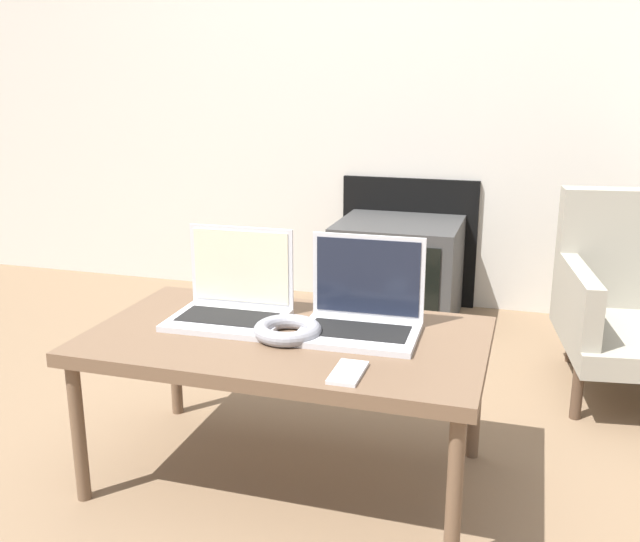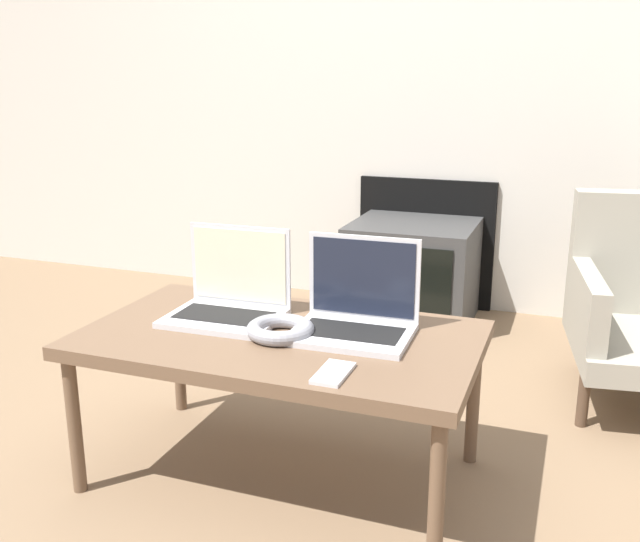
{
  "view_description": "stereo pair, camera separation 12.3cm",
  "coord_description": "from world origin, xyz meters",
  "px_view_note": "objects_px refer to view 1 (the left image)",
  "views": [
    {
      "loc": [
        0.59,
        -1.48,
        1.07
      ],
      "look_at": [
        0.0,
        0.47,
        0.51
      ],
      "focal_mm": 40.0,
      "sensor_mm": 36.0,
      "label": 1
    },
    {
      "loc": [
        0.71,
        -1.44,
        1.07
      ],
      "look_at": [
        0.0,
        0.47,
        0.51
      ],
      "focal_mm": 40.0,
      "sensor_mm": 36.0,
      "label": 2
    }
  ],
  "objects_px": {
    "laptop_left": "(233,299)",
    "phone": "(348,373)",
    "headphones": "(288,330)",
    "tv": "(398,271)",
    "laptop_right": "(362,311)"
  },
  "relations": [
    {
      "from": "laptop_right",
      "to": "headphones",
      "type": "distance_m",
      "value": 0.2
    },
    {
      "from": "laptop_left",
      "to": "headphones",
      "type": "distance_m",
      "value": 0.22
    },
    {
      "from": "laptop_right",
      "to": "tv",
      "type": "xyz_separation_m",
      "value": [
        -0.15,
        1.31,
        -0.25
      ]
    },
    {
      "from": "laptop_left",
      "to": "phone",
      "type": "relative_size",
      "value": 2.32
    },
    {
      "from": "laptop_left",
      "to": "laptop_right",
      "type": "xyz_separation_m",
      "value": [
        0.37,
        -0.0,
        0.0
      ]
    },
    {
      "from": "headphones",
      "to": "tv",
      "type": "bearing_deg",
      "value": 89.14
    },
    {
      "from": "laptop_left",
      "to": "headphones",
      "type": "bearing_deg",
      "value": -29.11
    },
    {
      "from": "laptop_right",
      "to": "phone",
      "type": "distance_m",
      "value": 0.29
    },
    {
      "from": "headphones",
      "to": "phone",
      "type": "xyz_separation_m",
      "value": [
        0.21,
        -0.18,
        -0.02
      ]
    },
    {
      "from": "headphones",
      "to": "phone",
      "type": "distance_m",
      "value": 0.28
    },
    {
      "from": "laptop_left",
      "to": "laptop_right",
      "type": "relative_size",
      "value": 1.0
    },
    {
      "from": "laptop_right",
      "to": "phone",
      "type": "xyz_separation_m",
      "value": [
        0.04,
        -0.28,
        -0.05
      ]
    },
    {
      "from": "headphones",
      "to": "phone",
      "type": "height_order",
      "value": "headphones"
    },
    {
      "from": "laptop_right",
      "to": "headphones",
      "type": "height_order",
      "value": "laptop_right"
    },
    {
      "from": "laptop_left",
      "to": "tv",
      "type": "relative_size",
      "value": 0.58
    }
  ]
}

